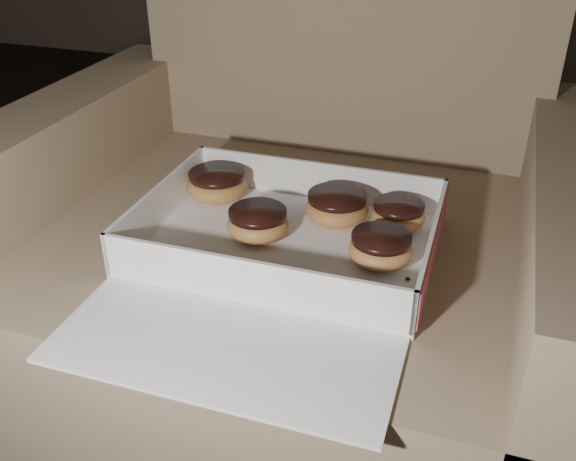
# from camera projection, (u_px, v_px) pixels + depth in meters

# --- Properties ---
(armchair) EXTENTS (0.94, 0.80, 0.98)m
(armchair) POSITION_uv_depth(u_px,v_px,m) (298.00, 269.00, 1.12)
(armchair) COLOR #887156
(armchair) RESTS_ON floor
(bakery_box) EXTENTS (0.42, 0.49, 0.07)m
(bakery_box) POSITION_uv_depth(u_px,v_px,m) (280.00, 255.00, 0.90)
(bakery_box) COLOR white
(bakery_box) RESTS_ON armchair
(donut_a) EXTENTS (0.09, 0.09, 0.04)m
(donut_a) POSITION_uv_depth(u_px,v_px,m) (381.00, 248.00, 0.88)
(donut_a) COLOR #BF8342
(donut_a) RESTS_ON bakery_box
(donut_b) EXTENTS (0.09, 0.09, 0.05)m
(donut_b) POSITION_uv_depth(u_px,v_px,m) (258.00, 223.00, 0.94)
(donut_b) COLOR #BF8342
(donut_b) RESTS_ON bakery_box
(donut_c) EXTENTS (0.10, 0.10, 0.05)m
(donut_c) POSITION_uv_depth(u_px,v_px,m) (217.00, 185.00, 1.04)
(donut_c) COLOR #BF8342
(donut_c) RESTS_ON bakery_box
(donut_d) EXTENTS (0.08, 0.08, 0.04)m
(donut_d) POSITION_uv_depth(u_px,v_px,m) (398.00, 214.00, 0.96)
(donut_d) COLOR #BF8342
(donut_d) RESTS_ON bakery_box
(donut_e) EXTENTS (0.10, 0.10, 0.05)m
(donut_e) POSITION_uv_depth(u_px,v_px,m) (337.00, 207.00, 0.98)
(donut_e) COLOR #BF8342
(donut_e) RESTS_ON bakery_box
(crumb_a) EXTENTS (0.01, 0.01, 0.00)m
(crumb_a) POSITION_uv_depth(u_px,v_px,m) (358.00, 299.00, 0.81)
(crumb_a) COLOR black
(crumb_a) RESTS_ON bakery_box
(crumb_b) EXTENTS (0.01, 0.01, 0.00)m
(crumb_b) POSITION_uv_depth(u_px,v_px,m) (235.00, 264.00, 0.88)
(crumb_b) COLOR black
(crumb_b) RESTS_ON bakery_box
(crumb_c) EXTENTS (0.01, 0.01, 0.00)m
(crumb_c) POSITION_uv_depth(u_px,v_px,m) (172.00, 268.00, 0.87)
(crumb_c) COLOR black
(crumb_c) RESTS_ON bakery_box
(crumb_d) EXTENTS (0.01, 0.01, 0.00)m
(crumb_d) POSITION_uv_depth(u_px,v_px,m) (408.00, 279.00, 0.85)
(crumb_d) COLOR black
(crumb_d) RESTS_ON bakery_box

